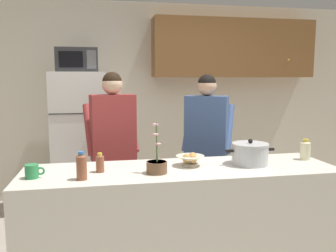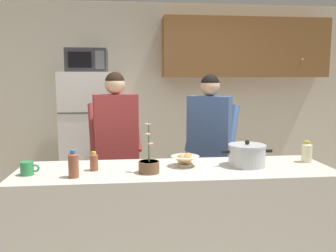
% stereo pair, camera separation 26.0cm
% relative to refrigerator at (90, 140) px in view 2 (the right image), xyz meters
% --- Properties ---
extents(back_wall_unit, '(6.00, 0.48, 2.60)m').
position_rel_refrigerator_xyz_m(back_wall_unit, '(1.13, 0.40, 0.63)').
color(back_wall_unit, beige).
rests_on(back_wall_unit, ground).
extents(kitchen_island, '(2.37, 0.68, 0.92)m').
position_rel_refrigerator_xyz_m(kitchen_island, '(0.85, -1.85, -0.38)').
color(kitchen_island, silver).
rests_on(kitchen_island, ground).
extents(refrigerator, '(0.64, 0.68, 1.67)m').
position_rel_refrigerator_xyz_m(refrigerator, '(0.00, 0.00, 0.00)').
color(refrigerator, white).
rests_on(refrigerator, ground).
extents(microwave, '(0.48, 0.37, 0.28)m').
position_rel_refrigerator_xyz_m(microwave, '(0.00, -0.02, 0.98)').
color(microwave, '#2D2D30').
rests_on(microwave, refrigerator).
extents(person_near_pot, '(0.56, 0.48, 1.66)m').
position_rel_refrigerator_xyz_m(person_near_pot, '(0.37, -0.98, 0.20)').
color(person_near_pot, '#726656').
rests_on(person_near_pot, ground).
extents(person_by_sink, '(0.61, 0.57, 1.64)m').
position_rel_refrigerator_xyz_m(person_by_sink, '(1.30, -1.03, 0.18)').
color(person_by_sink, '#726656').
rests_on(person_by_sink, ground).
extents(cooking_pot, '(0.40, 0.29, 0.20)m').
position_rel_refrigerator_xyz_m(cooking_pot, '(1.41, -1.83, 0.17)').
color(cooking_pot, silver).
rests_on(cooking_pot, kitchen_island).
extents(coffee_mug, '(0.13, 0.09, 0.10)m').
position_rel_refrigerator_xyz_m(coffee_mug, '(-0.21, -1.92, 0.13)').
color(coffee_mug, '#2D8C4C').
rests_on(coffee_mug, kitchen_island).
extents(bread_bowl, '(0.22, 0.22, 0.10)m').
position_rel_refrigerator_xyz_m(bread_bowl, '(0.93, -1.80, 0.13)').
color(bread_bowl, beige).
rests_on(bread_bowl, kitchen_island).
extents(bottle_near_edge, '(0.06, 0.06, 0.14)m').
position_rel_refrigerator_xyz_m(bottle_near_edge, '(0.24, -1.85, 0.15)').
color(bottle_near_edge, brown).
rests_on(bottle_near_edge, kitchen_island).
extents(bottle_mid_counter, '(0.08, 0.08, 0.17)m').
position_rel_refrigerator_xyz_m(bottle_mid_counter, '(1.93, -1.76, 0.17)').
color(bottle_mid_counter, beige).
rests_on(bottle_mid_counter, kitchen_island).
extents(bottle_far_corner, '(0.07, 0.07, 0.19)m').
position_rel_refrigerator_xyz_m(bottle_far_corner, '(0.12, -2.02, 0.18)').
color(bottle_far_corner, brown).
rests_on(bottle_far_corner, kitchen_island).
extents(potted_orchid, '(0.15, 0.15, 0.37)m').
position_rel_refrigerator_xyz_m(potted_orchid, '(0.64, -1.96, 0.14)').
color(potted_orchid, brown).
rests_on(potted_orchid, kitchen_island).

